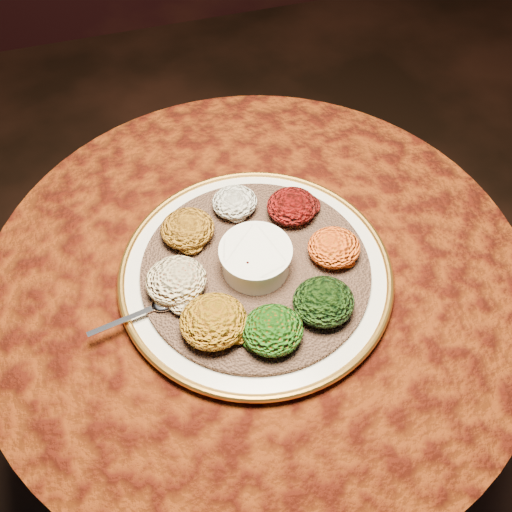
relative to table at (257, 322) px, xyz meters
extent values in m
plane|color=black|center=(0.00, 0.00, -0.55)|extent=(4.00, 4.00, 0.00)
cylinder|color=black|center=(0.00, 0.00, -0.53)|extent=(0.44, 0.44, 0.04)
cylinder|color=black|center=(0.00, 0.00, -0.21)|extent=(0.12, 0.12, 0.68)
cylinder|color=black|center=(0.00, 0.00, 0.15)|extent=(0.80, 0.80, 0.04)
cylinder|color=#4A1906|center=(0.00, 0.00, 0.00)|extent=(0.93, 0.93, 0.34)
cylinder|color=#4A1906|center=(0.00, 0.00, 0.17)|extent=(0.96, 0.96, 0.01)
cylinder|color=beige|center=(-0.01, -0.01, 0.19)|extent=(0.52, 0.52, 0.02)
torus|color=gold|center=(-0.01, -0.01, 0.20)|extent=(0.47, 0.47, 0.01)
cylinder|color=brown|center=(-0.01, -0.01, 0.20)|extent=(0.42, 0.42, 0.01)
cylinder|color=silver|center=(-0.01, -0.01, 0.23)|extent=(0.11, 0.11, 0.05)
cylinder|color=silver|center=(-0.01, -0.01, 0.26)|extent=(0.12, 0.12, 0.01)
cylinder|color=#520405|center=(-0.01, -0.01, 0.25)|extent=(0.10, 0.10, 0.01)
ellipsoid|color=silver|center=(-0.17, -0.04, 0.21)|extent=(0.04, 0.03, 0.01)
cube|color=silver|center=(-0.24, -0.05, 0.21)|extent=(0.11, 0.03, 0.00)
ellipsoid|color=silver|center=(-0.01, 0.12, 0.23)|extent=(0.08, 0.08, 0.04)
ellipsoid|color=black|center=(0.09, 0.08, 0.23)|extent=(0.09, 0.09, 0.04)
ellipsoid|color=#C87A10|center=(0.13, -0.02, 0.23)|extent=(0.09, 0.09, 0.04)
ellipsoid|color=black|center=(0.07, -0.12, 0.23)|extent=(0.10, 0.09, 0.05)
ellipsoid|color=#933909|center=(-0.02, -0.15, 0.23)|extent=(0.10, 0.09, 0.05)
ellipsoid|color=#9A560D|center=(-0.10, -0.11, 0.23)|extent=(0.11, 0.10, 0.05)
ellipsoid|color=maroon|center=(-0.14, -0.02, 0.23)|extent=(0.10, 0.09, 0.05)
ellipsoid|color=#9E6213|center=(-0.10, 0.09, 0.23)|extent=(0.09, 0.09, 0.05)
camera|label=1|loc=(-0.16, -0.54, 0.99)|focal=40.00mm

